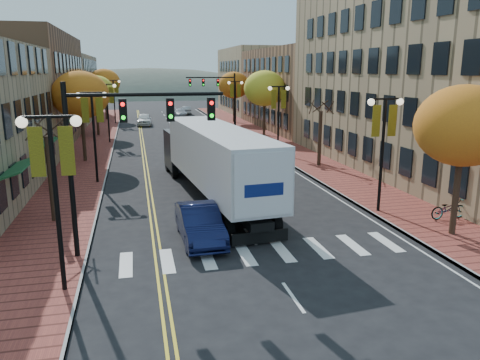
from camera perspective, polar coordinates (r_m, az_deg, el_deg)
ground at (r=17.95m, az=4.37°, el=-11.20°), size 200.00×200.00×0.00m
sidewalk_left at (r=48.82m, az=-17.42°, el=4.03°), size 4.00×85.00×0.15m
sidewalk_right at (r=50.59m, az=3.39°, el=4.93°), size 4.00×85.00×0.15m
building_left_mid at (r=53.03m, az=-26.31°, el=9.87°), size 12.00×24.00×11.00m
building_left_far at (r=77.59m, az=-22.05°, el=10.38°), size 12.00×26.00×9.50m
building_right_near at (r=39.30m, az=24.41°, el=12.26°), size 15.00×28.00×15.00m
building_right_mid at (r=62.20m, az=9.57°, el=10.89°), size 15.00×24.00×10.00m
building_right_far at (r=82.98m, az=3.76°, el=11.95°), size 15.00×20.00×11.00m
tree_left_a at (r=24.50m, az=-22.05°, el=0.11°), size 0.28×0.28×4.20m
tree_left_b at (r=39.85m, az=-18.89°, el=9.75°), size 4.48×4.48×7.21m
tree_left_c at (r=55.79m, az=-17.20°, el=10.29°), size 4.16×4.16×6.69m
tree_left_d at (r=73.73m, az=-16.22°, el=11.37°), size 4.61×4.61×7.42m
tree_right_a at (r=22.54m, az=25.59°, el=5.95°), size 4.16×4.16×6.69m
tree_right_b at (r=36.71m, az=9.71°, el=5.01°), size 0.28×0.28×4.20m
tree_right_c at (r=51.53m, az=3.00°, el=11.08°), size 4.48×4.48×7.21m
tree_right_d at (r=67.08m, az=-0.75°, el=11.48°), size 4.35×4.35×7.00m
lamp_left_a at (r=16.12m, az=-21.77°, el=1.11°), size 1.96×0.36×6.05m
lamp_left_b at (r=31.85m, az=-17.47°, el=7.05°), size 1.96×0.36×6.05m
lamp_left_c at (r=49.76m, az=-15.89°, el=9.20°), size 1.96×0.36×6.05m
lamp_left_d at (r=67.71m, az=-15.14°, el=10.20°), size 1.96×0.36×6.05m
lamp_right_a at (r=25.09m, az=17.09°, el=5.54°), size 1.96×0.36×6.05m
lamp_right_b at (r=41.60m, az=4.72°, el=8.94°), size 1.96×0.36×6.05m
lamp_right_c at (r=58.99m, az=-0.56°, el=10.26°), size 1.96×0.36×6.05m
traffic_mast_near at (r=18.76m, az=-14.44°, el=5.20°), size 6.10×0.35×7.00m
traffic_mast_far at (r=58.57m, az=-2.53°, el=10.84°), size 6.10×0.34×7.00m
semi_truck at (r=27.22m, az=-3.50°, el=2.89°), size 4.42×17.44×4.31m
navy_sedan at (r=20.87m, az=-4.94°, el=-5.29°), size 1.84×4.87×1.59m
black_suv at (r=25.02m, az=0.22°, el=-2.36°), size 2.83×5.10×1.35m
car_far_white at (r=65.49m, az=-11.60°, el=7.24°), size 2.14×4.87×1.63m
car_far_silver at (r=77.19m, az=-7.26°, el=8.15°), size 1.80×4.36×1.26m
car_far_oncoming at (r=80.86m, az=-6.60°, el=8.44°), size 1.53×4.18×1.37m
bicycle at (r=25.60m, az=24.07°, el=-3.21°), size 2.00×0.78×1.04m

